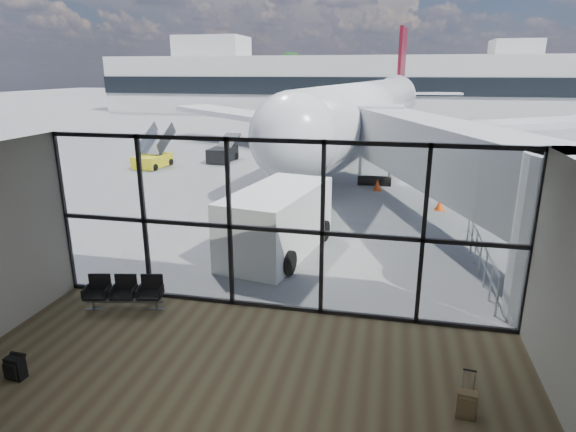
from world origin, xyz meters
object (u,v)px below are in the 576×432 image
at_px(belt_loader, 223,153).
at_px(service_van, 276,221).
at_px(backpack, 15,368).
at_px(seating_row, 125,290).
at_px(suitcase, 466,404).
at_px(airliner, 370,109).
at_px(mobile_stairs, 153,159).

bearing_deg(belt_loader, service_van, -62.89).
bearing_deg(service_van, backpack, -102.92).
distance_m(seating_row, suitcase, 8.62).
xyz_separation_m(airliner, belt_loader, (-9.54, -6.89, -2.62)).
height_order(seating_row, belt_loader, belt_loader).
distance_m(airliner, belt_loader, 12.06).
distance_m(suitcase, airliner, 30.76).
bearing_deg(airliner, backpack, -92.17).
bearing_deg(mobile_stairs, service_van, -44.55).
relative_size(belt_loader, mobile_stairs, 1.15).
relative_size(airliner, belt_loader, 10.84).
bearing_deg(seating_row, suitcase, -29.12).
bearing_deg(service_van, seating_row, -111.08).
distance_m(suitcase, service_van, 9.05).
distance_m(backpack, airliner, 31.76).
bearing_deg(suitcase, mobile_stairs, 135.30).
distance_m(service_van, mobile_stairs, 17.58).
distance_m(suitcase, mobile_stairs, 26.56).
xyz_separation_m(airliner, mobile_stairs, (-13.29, -9.83, -2.66)).
relative_size(seating_row, airliner, 0.05).
bearing_deg(service_van, suitcase, -43.34).
height_order(service_van, mobile_stairs, service_van).
bearing_deg(belt_loader, mobile_stairs, -140.26).
distance_m(service_van, belt_loader, 17.99).
distance_m(airliner, service_van, 23.30).
relative_size(seating_row, suitcase, 2.19).
relative_size(backpack, airliner, 0.01).
bearing_deg(backpack, airliner, 83.95).
bearing_deg(airliner, mobile_stairs, -136.02).
height_order(airliner, service_van, airliner).
height_order(airliner, belt_loader, airliner).
bearing_deg(airliner, belt_loader, -136.64).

